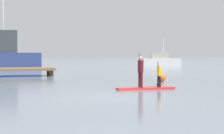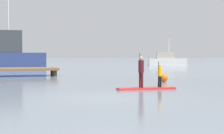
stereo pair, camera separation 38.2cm
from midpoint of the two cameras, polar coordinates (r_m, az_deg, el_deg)
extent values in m
plane|color=slate|center=(16.95, -1.13, -4.23)|extent=(240.00, 240.00, 0.00)
cube|color=red|center=(20.42, 4.06, -3.02)|extent=(2.85, 0.59, 0.10)
cube|color=red|center=(20.97, 7.86, -2.91)|extent=(0.24, 0.41, 0.09)
cylinder|color=#4C1419|center=(20.47, 3.35, -1.82)|extent=(0.11, 0.11, 0.75)
cylinder|color=#4C1419|center=(20.16, 3.65, -1.88)|extent=(0.11, 0.11, 0.75)
cylinder|color=#4C1419|center=(20.28, 3.50, 0.08)|extent=(0.28, 0.28, 0.62)
sphere|color=tan|center=(20.27, 3.50, 1.27)|extent=(0.18, 0.18, 0.18)
cylinder|color=black|center=(20.49, 3.31, -0.45)|extent=(0.03, 0.03, 1.72)
cube|color=black|center=(20.53, 3.30, -2.60)|extent=(0.03, 0.14, 0.18)
cylinder|color=black|center=(20.79, 5.98, -2.03)|extent=(0.08, 0.08, 0.56)
cylinder|color=black|center=(20.56, 6.23, -2.08)|extent=(0.08, 0.08, 0.56)
cylinder|color=#F2B20C|center=(20.64, 6.11, -0.65)|extent=(0.21, 0.21, 0.46)
sphere|color=tan|center=(20.63, 6.12, 0.23)|extent=(0.13, 0.13, 0.13)
cylinder|color=black|center=(20.81, 5.93, -1.01)|extent=(0.03, 0.03, 1.29)
cube|color=black|center=(20.85, 5.93, -2.54)|extent=(0.03, 0.14, 0.18)
cube|color=silver|center=(58.90, 6.85, 0.70)|extent=(5.62, 2.97, 0.95)
cube|color=#B2AD9E|center=(58.84, 6.54, 1.64)|extent=(2.71, 1.81, 0.99)
cylinder|color=silver|center=(58.91, 7.02, 3.06)|extent=(0.12, 0.12, 1.92)
cylinder|color=#473828|center=(31.67, -8.83, -0.74)|extent=(0.28, 0.28, 0.64)
cylinder|color=#473828|center=(33.73, -9.26, -0.58)|extent=(0.28, 0.28, 0.64)
sphere|color=orange|center=(25.79, 6.57, -1.50)|extent=(0.53, 0.53, 0.53)
camera|label=1|loc=(0.19, -90.58, -0.02)|focal=64.94mm
camera|label=2|loc=(0.19, 89.42, 0.02)|focal=64.94mm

